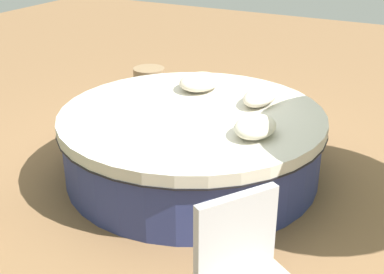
% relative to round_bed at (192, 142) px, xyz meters
% --- Properties ---
extents(ground_plane, '(16.00, 16.00, 0.00)m').
position_rel_round_bed_xyz_m(ground_plane, '(0.00, 0.00, -0.33)').
color(ground_plane, olive).
extents(round_bed, '(2.51, 2.51, 0.65)m').
position_rel_round_bed_xyz_m(round_bed, '(0.00, 0.00, 0.00)').
color(round_bed, navy).
rests_on(round_bed, ground_plane).
extents(throw_pillow_0, '(0.45, 0.33, 0.16)m').
position_rel_round_bed_xyz_m(throw_pillow_0, '(-0.22, -0.72, 0.39)').
color(throw_pillow_0, beige).
rests_on(throw_pillow_0, round_bed).
extents(throw_pillow_1, '(0.54, 0.29, 0.15)m').
position_rel_round_bed_xyz_m(throw_pillow_1, '(0.51, -0.48, 0.39)').
color(throw_pillow_1, beige).
rests_on(throw_pillow_1, round_bed).
extents(throw_pillow_2, '(0.50, 0.40, 0.16)m').
position_rel_round_bed_xyz_m(throw_pillow_2, '(0.61, 0.24, 0.40)').
color(throw_pillow_2, beige).
rests_on(throw_pillow_2, round_bed).
extents(patio_chair, '(0.71, 0.70, 0.98)m').
position_rel_round_bed_xyz_m(patio_chair, '(-1.76, -1.30, 0.23)').
color(patio_chair, '#B7B7BC').
rests_on(patio_chair, ground_plane).
extents(side_table, '(0.41, 0.41, 0.48)m').
position_rel_round_bed_xyz_m(side_table, '(1.46, 1.43, -0.09)').
color(side_table, '#997A56').
rests_on(side_table, ground_plane).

